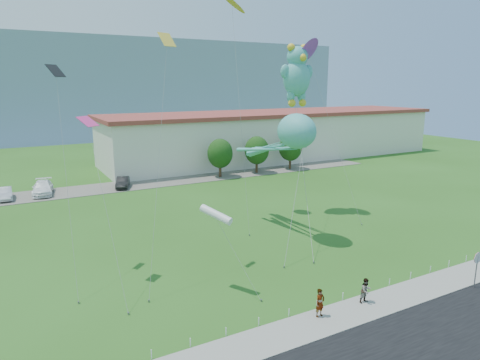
% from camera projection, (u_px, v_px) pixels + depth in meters
% --- Properties ---
extents(ground, '(160.00, 160.00, 0.00)m').
position_uv_depth(ground, '(316.00, 295.00, 26.76)').
color(ground, '#265317').
rests_on(ground, ground).
extents(sidewalk, '(80.00, 2.50, 0.10)m').
position_uv_depth(sidewalk, '(347.00, 314.00, 24.39)').
color(sidewalk, gray).
rests_on(sidewalk, ground).
extents(parking_strip, '(70.00, 6.00, 0.06)m').
position_uv_depth(parking_strip, '(149.00, 183.00, 56.69)').
color(parking_strip, '#59544C').
rests_on(parking_strip, ground).
extents(hill_ridge, '(160.00, 50.00, 25.00)m').
position_uv_depth(hill_ridge, '(62.00, 85.00, 126.67)').
color(hill_ridge, gray).
rests_on(hill_ridge, ground).
extents(warehouse, '(61.00, 15.00, 8.20)m').
position_uv_depth(warehouse, '(276.00, 135.00, 75.69)').
color(warehouse, beige).
rests_on(warehouse, ground).
extents(stop_sign, '(0.80, 0.07, 2.50)m').
position_uv_depth(stop_sign, '(477.00, 261.00, 27.20)').
color(stop_sign, slate).
rests_on(stop_sign, ground).
extents(rope_fence, '(26.05, 0.05, 0.50)m').
position_uv_depth(rope_fence, '(330.00, 300.00, 25.59)').
color(rope_fence, white).
rests_on(rope_fence, ground).
extents(tree_near, '(3.60, 3.60, 5.47)m').
position_uv_depth(tree_near, '(220.00, 153.00, 59.79)').
color(tree_near, '#3F2B19').
rests_on(tree_near, ground).
extents(tree_mid, '(3.60, 3.60, 5.47)m').
position_uv_depth(tree_mid, '(257.00, 150.00, 62.60)').
color(tree_mid, '#3F2B19').
rests_on(tree_mid, ground).
extents(tree_far, '(3.60, 3.60, 5.47)m').
position_uv_depth(tree_far, '(290.00, 147.00, 65.42)').
color(tree_far, '#3F2B19').
rests_on(tree_far, ground).
extents(pedestrian_left, '(0.64, 0.46, 1.65)m').
position_uv_depth(pedestrian_left, '(320.00, 303.00, 23.91)').
color(pedestrian_left, gray).
rests_on(pedestrian_left, sidewalk).
extents(pedestrian_right, '(0.74, 0.58, 1.53)m').
position_uv_depth(pedestrian_right, '(366.00, 290.00, 25.46)').
color(pedestrian_right, gray).
rests_on(pedestrian_right, sidewalk).
extents(parked_car_silver, '(1.43, 4.06, 1.34)m').
position_uv_depth(parked_car_silver, '(5.00, 193.00, 48.56)').
color(parked_car_silver, silver).
rests_on(parked_car_silver, parking_strip).
extents(parked_car_white, '(2.87, 5.54, 1.54)m').
position_uv_depth(parked_car_white, '(43.00, 188.00, 50.78)').
color(parked_car_white, white).
rests_on(parked_car_white, parking_strip).
extents(parked_car_black, '(2.66, 4.26, 1.33)m').
position_uv_depth(parked_car_black, '(123.00, 182.00, 54.14)').
color(parked_car_black, black).
rests_on(parked_car_black, parking_strip).
extents(octopus_kite, '(5.48, 11.61, 10.61)m').
position_uv_depth(octopus_kite, '(287.00, 139.00, 35.59)').
color(octopus_kite, teal).
rests_on(octopus_kite, ground).
extents(teddy_bear_kite, '(8.51, 13.04, 16.66)m').
position_uv_depth(teddy_bear_kite, '(297.00, 74.00, 41.50)').
color(teddy_bear_kite, teal).
rests_on(teddy_bear_kite, ground).
extents(small_kite_yellow, '(4.15, 5.54, 16.18)m').
position_uv_depth(small_kite_yellow, '(165.00, 72.00, 27.82)').
color(small_kite_yellow, yellow).
rests_on(small_kite_yellow, ground).
extents(small_kite_white, '(1.95, 3.94, 5.44)m').
position_uv_depth(small_kite_white, '(216.00, 215.00, 26.39)').
color(small_kite_white, silver).
rests_on(small_kite_white, ground).
extents(small_kite_pink, '(1.29, 6.64, 11.01)m').
position_uv_depth(small_kite_pink, '(92.00, 141.00, 26.68)').
color(small_kite_pink, '#D62F7C').
rests_on(small_kite_pink, ground).
extents(small_kite_orange, '(3.16, 8.05, 21.08)m').
position_uv_depth(small_kite_orange, '(232.00, 8.00, 39.88)').
color(small_kite_orange, gold).
rests_on(small_kite_orange, ground).
extents(small_kite_black, '(1.29, 6.94, 14.17)m').
position_uv_depth(small_kite_black, '(58.00, 98.00, 27.91)').
color(small_kite_black, black).
rests_on(small_kite_black, ground).
extents(small_kite_purple, '(2.89, 7.22, 16.73)m').
position_uv_depth(small_kite_purple, '(309.00, 54.00, 41.01)').
color(small_kite_purple, purple).
rests_on(small_kite_purple, ground).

